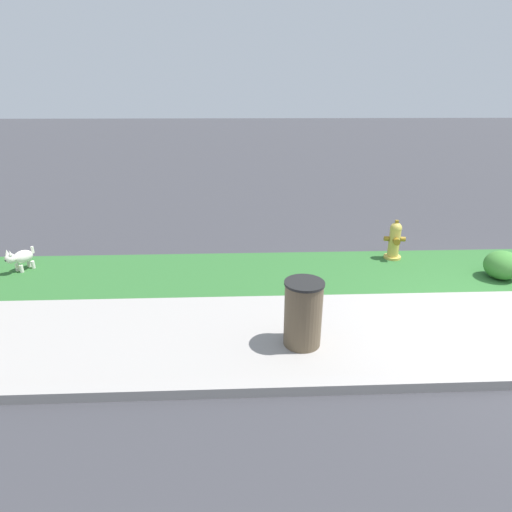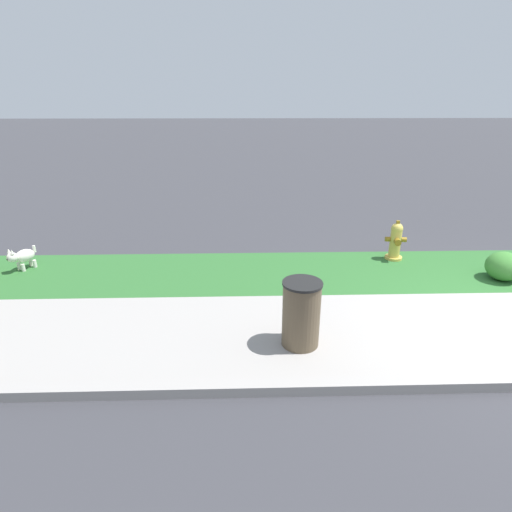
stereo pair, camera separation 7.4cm
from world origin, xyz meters
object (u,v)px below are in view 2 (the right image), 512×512
Objects in this scene: small_white_dog at (22,257)px; shrub_bush_mid_verge at (504,266)px; fire_hydrant_near_corner at (396,241)px; trash_bin at (301,314)px.

shrub_bush_mid_verge is at bearing 117.48° from small_white_dog.
fire_hydrant_near_corner is 6.68m from small_white_dog.
fire_hydrant_near_corner reaches higher than small_white_dog.
trash_bin is at bearing 93.94° from small_white_dog.
small_white_dog is at bearing 151.89° from trash_bin.
fire_hydrant_near_corner is 1.59× the size of small_white_dog.
fire_hydrant_near_corner is 3.46m from trash_bin.
shrub_bush_mid_verge is at bearing 26.28° from trash_bin.
shrub_bush_mid_verge is (8.15, -0.65, -0.01)m from small_white_dog.
trash_bin is (4.55, -2.43, 0.18)m from small_white_dog.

